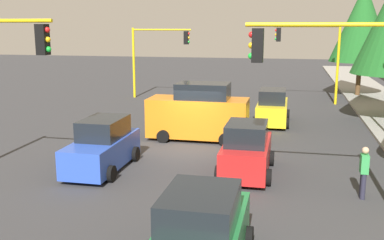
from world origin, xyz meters
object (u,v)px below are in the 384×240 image
object	(u,v)px
delivery_van_orange	(199,113)
car_green	(201,236)
tree_roadside_far	(363,23)
car_blue	(103,146)
traffic_signal_far_right	(157,48)
car_red	(247,151)
traffic_signal_near_left	(341,79)
traffic_signal_far_left	(312,48)
pedestrian_crossing	(364,171)
car_yellow	(272,108)

from	to	relation	value
delivery_van_orange	car_green	xyz separation A→B (m)	(12.00, 2.50, -0.38)
tree_roadside_far	car_blue	size ratio (longest dim) A/B	2.08
traffic_signal_far_right	car_red	world-z (taller)	traffic_signal_far_right
tree_roadside_far	delivery_van_orange	xyz separation A→B (m)	(16.00, -9.46, -4.41)
traffic_signal_near_left	traffic_signal_far_right	world-z (taller)	traffic_signal_near_left
traffic_signal_far_right	car_green	bearing A→B (deg)	18.81
traffic_signal_near_left	car_green	size ratio (longest dim) A/B	1.39
traffic_signal_far_left	pedestrian_crossing	world-z (taller)	traffic_signal_far_left
car_green	car_red	size ratio (longest dim) A/B	1.05
car_green	car_yellow	distance (m)	16.51
tree_roadside_far	pedestrian_crossing	xyz separation A→B (m)	(22.47, -2.78, -4.78)
traffic_signal_near_left	car_red	size ratio (longest dim) A/B	1.46
car_green	pedestrian_crossing	world-z (taller)	car_green
traffic_signal_far_right	car_blue	xyz separation A→B (m)	(17.40, 3.01, -2.89)
car_yellow	delivery_van_orange	bearing A→B (deg)	-36.70
traffic_signal_near_left	traffic_signal_far_right	distance (m)	22.99
tree_roadside_far	car_green	world-z (taller)	tree_roadside_far
tree_roadside_far	pedestrian_crossing	world-z (taller)	tree_roadside_far
delivery_van_orange	tree_roadside_far	bearing A→B (deg)	149.40
traffic_signal_far_left	traffic_signal_far_right	world-z (taller)	traffic_signal_far_left
car_green	tree_roadside_far	bearing A→B (deg)	166.04
traffic_signal_far_right	car_yellow	distance (m)	12.09
traffic_signal_far_right	tree_roadside_far	bearing A→B (deg)	104.80
car_blue	pedestrian_crossing	xyz separation A→B (m)	(1.07, 9.36, 0.01)
tree_roadside_far	car_yellow	distance (m)	13.89
traffic_signal_far_right	delivery_van_orange	bearing A→B (deg)	25.32
delivery_van_orange	car_blue	size ratio (longest dim) A/B	1.15
traffic_signal_far_right	car_green	distance (m)	25.52
tree_roadside_far	car_green	size ratio (longest dim) A/B	2.13
traffic_signal_near_left	tree_roadside_far	xyz separation A→B (m)	(-24.00, 3.81, 1.71)
traffic_signal_near_left	car_green	bearing A→B (deg)	-38.20
car_blue	pedestrian_crossing	distance (m)	9.42
pedestrian_crossing	tree_roadside_far	bearing A→B (deg)	172.96
car_green	car_yellow	world-z (taller)	same
traffic_signal_far_left	tree_roadside_far	size ratio (longest dim) A/B	0.64
traffic_signal_far_left	car_blue	xyz separation A→B (m)	(17.40, -8.31, -3.05)
car_green	car_yellow	xyz separation A→B (m)	(-16.49, 0.84, -0.00)
car_blue	pedestrian_crossing	size ratio (longest dim) A/B	2.45
car_green	car_blue	size ratio (longest dim) A/B	0.97
traffic_signal_far_left	traffic_signal_far_right	size ratio (longest dim) A/B	1.05
car_blue	car_yellow	xyz separation A→B (m)	(-9.89, 6.01, -0.00)
tree_roadside_far	pedestrian_crossing	distance (m)	23.14
traffic_signal_near_left	car_green	distance (m)	5.96
pedestrian_crossing	traffic_signal_far_left	bearing A→B (deg)	-176.77
car_green	delivery_van_orange	bearing A→B (deg)	-168.24
tree_roadside_far	traffic_signal_far_left	bearing A→B (deg)	-43.67
car_yellow	car_green	bearing A→B (deg)	-2.93
traffic_signal_far_left	pedestrian_crossing	distance (m)	18.75
traffic_signal_far_right	car_green	xyz separation A→B (m)	(24.00, 8.18, -2.89)
traffic_signal_near_left	car_yellow	world-z (taller)	traffic_signal_near_left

